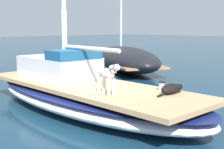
% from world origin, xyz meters
% --- Properties ---
extents(ground_plane, '(120.00, 120.00, 0.00)m').
position_xyz_m(ground_plane, '(0.00, 0.00, 0.00)').
color(ground_plane, '#143347').
extents(sailboat_main, '(2.86, 7.35, 0.66)m').
position_xyz_m(sailboat_main, '(0.00, 0.00, 0.34)').
color(sailboat_main, white).
rests_on(sailboat_main, ground).
extents(cabin_house, '(1.51, 2.28, 0.84)m').
position_xyz_m(cabin_house, '(-0.06, 1.12, 1.01)').
color(cabin_house, silver).
rests_on(cabin_house, sailboat_main).
extents(dog_white, '(0.26, 0.94, 0.70)m').
position_xyz_m(dog_white, '(-0.43, -1.36, 1.08)').
color(dog_white, silver).
rests_on(dog_white, sailboat_main).
extents(dog_black, '(0.95, 0.34, 0.22)m').
position_xyz_m(dog_black, '(0.68, -2.15, 0.77)').
color(dog_black, black).
rests_on(dog_black, sailboat_main).
extents(deck_winch, '(0.16, 0.16, 0.21)m').
position_xyz_m(deck_winch, '(0.81, -1.78, 0.76)').
color(deck_winch, '#B7B7BC').
rests_on(deck_winch, sailboat_main).
extents(coiled_rope, '(0.32, 0.32, 0.04)m').
position_xyz_m(coiled_rope, '(-0.51, -1.02, 0.68)').
color(coiled_rope, beige).
rests_on(coiled_rope, sailboat_main).
extents(moored_boat_starboard_side, '(4.73, 6.78, 6.24)m').
position_xyz_m(moored_boat_starboard_side, '(5.55, 4.54, 0.60)').
color(moored_boat_starboard_side, black).
rests_on(moored_boat_starboard_side, ground).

